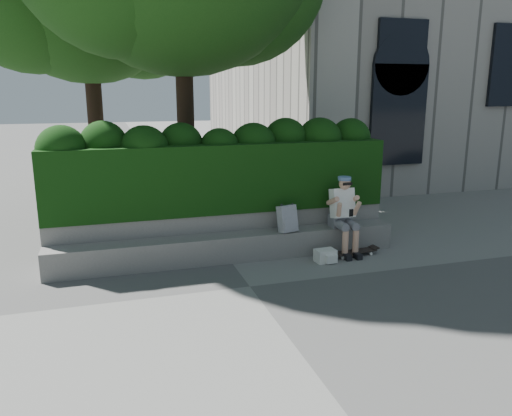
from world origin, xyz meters
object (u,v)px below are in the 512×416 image
object	(u,v)px
skateboard	(354,252)
backpack_plaid	(287,219)
backpack_ground	(325,256)
person	(343,212)

from	to	relation	value
skateboard	backpack_plaid	world-z (taller)	backpack_plaid
skateboard	backpack_plaid	bearing A→B (deg)	158.27
backpack_ground	backpack_plaid	bearing A→B (deg)	133.21
person	backpack_plaid	size ratio (longest dim) A/B	2.98
skateboard	backpack_ground	xyz separation A→B (m)	(-0.62, -0.14, 0.04)
person	skateboard	bearing A→B (deg)	-65.05
skateboard	backpack_ground	world-z (taller)	backpack_ground
skateboard	backpack_plaid	distance (m)	1.34
backpack_plaid	backpack_ground	xyz separation A→B (m)	(0.52, -0.47, -0.57)
backpack_plaid	backpack_ground	bearing A→B (deg)	-56.78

